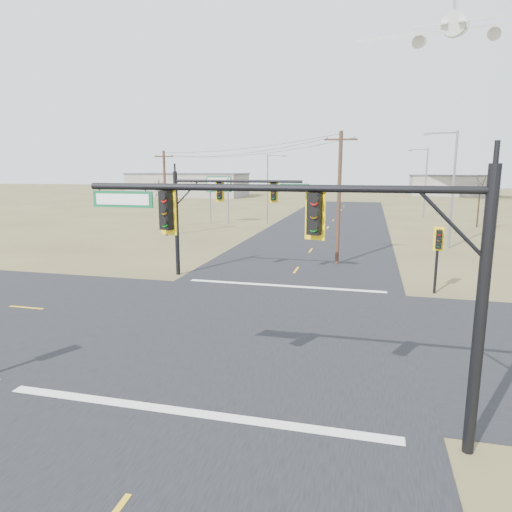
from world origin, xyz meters
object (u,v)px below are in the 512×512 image
(streetlight_a, at_px, (451,183))
(bare_tree_a, at_px, (160,189))
(mast_arm_near, at_px, (326,243))
(utility_pole_near, at_px, (339,197))
(bare_tree_b, at_px, (159,185))
(streetlight_c, at_px, (269,185))
(streetlight_b, at_px, (424,179))
(utility_pole_far, at_px, (165,192))
(mast_arm_far, at_px, (220,201))
(pedestal_signal_ne, at_px, (438,244))
(bare_tree_c, at_px, (494,189))
(highway_sign, at_px, (219,190))
(bare_tree_d, at_px, (481,183))

(streetlight_a, height_order, bare_tree_a, streetlight_a)
(mast_arm_near, relative_size, utility_pole_near, 1.07)
(mast_arm_near, bearing_deg, bare_tree_b, 139.85)
(mast_arm_near, bearing_deg, streetlight_c, 123.79)
(utility_pole_near, relative_size, bare_tree_b, 1.62)
(streetlight_b, bearing_deg, utility_pole_far, -144.61)
(mast_arm_far, distance_m, streetlight_c, 29.31)
(streetlight_a, xyz_separation_m, bare_tree_a, (-30.74, 6.39, -1.09))
(pedestal_signal_ne, bearing_deg, mast_arm_far, -177.82)
(mast_arm_far, bearing_deg, streetlight_b, 51.57)
(bare_tree_c, bearing_deg, highway_sign, -178.60)
(mast_arm_far, relative_size, utility_pole_far, 1.00)
(bare_tree_a, relative_size, bare_tree_d, 0.90)
(mast_arm_far, distance_m, bare_tree_a, 26.32)
(bare_tree_a, xyz_separation_m, bare_tree_c, (37.39, 7.01, 0.12))
(utility_pole_far, height_order, streetlight_c, utility_pole_far)
(utility_pole_near, bearing_deg, streetlight_b, 75.00)
(mast_arm_far, xyz_separation_m, pedestal_signal_ne, (13.08, -0.93, -2.09))
(streetlight_a, bearing_deg, mast_arm_near, -92.00)
(pedestal_signal_ne, bearing_deg, highway_sign, 134.20)
(utility_pole_far, distance_m, highway_sign, 11.86)
(pedestal_signal_ne, xyz_separation_m, bare_tree_b, (-32.13, 31.41, 1.88))
(pedestal_signal_ne, distance_m, streetlight_a, 16.86)
(pedestal_signal_ne, height_order, bare_tree_c, bare_tree_c)
(streetlight_b, distance_m, streetlight_c, 23.40)
(streetlight_c, height_order, bare_tree_c, streetlight_c)
(pedestal_signal_ne, relative_size, bare_tree_c, 0.63)
(pedestal_signal_ne, distance_m, streetlight_c, 34.26)
(mast_arm_far, height_order, streetlight_b, streetlight_b)
(bare_tree_b, bearing_deg, utility_pole_near, -43.03)
(mast_arm_far, bearing_deg, utility_pole_near, 24.15)
(utility_pole_far, relative_size, streetlight_c, 1.00)
(utility_pole_far, relative_size, highway_sign, 1.46)
(highway_sign, xyz_separation_m, streetlight_c, (6.28, 1.09, 0.67))
(streetlight_c, bearing_deg, mast_arm_near, -60.29)
(mast_arm_far, xyz_separation_m, utility_pole_near, (7.06, 6.10, 0.06))
(mast_arm_near, relative_size, streetlight_b, 1.06)
(utility_pole_near, relative_size, streetlight_a, 0.94)
(bare_tree_b, bearing_deg, bare_tree_d, 2.29)
(streetlight_c, bearing_deg, streetlight_b, 47.67)
(utility_pole_far, distance_m, bare_tree_c, 36.38)
(bare_tree_b, bearing_deg, bare_tree_a, -63.39)
(streetlight_a, bearing_deg, bare_tree_d, 82.14)
(streetlight_b, height_order, bare_tree_a, streetlight_b)
(mast_arm_near, height_order, bare_tree_b, mast_arm_near)
(mast_arm_near, distance_m, bare_tree_d, 50.38)
(utility_pole_far, xyz_separation_m, streetlight_a, (27.51, -0.92, 1.14))
(mast_arm_near, distance_m, utility_pole_near, 22.49)
(bare_tree_b, bearing_deg, mast_arm_near, -59.74)
(bare_tree_a, bearing_deg, streetlight_a, -11.74)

